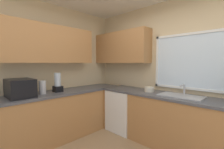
{
  "coord_description": "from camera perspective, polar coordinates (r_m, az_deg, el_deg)",
  "views": [
    {
      "loc": [
        1.19,
        -1.15,
        1.44
      ],
      "look_at": [
        -0.62,
        0.7,
        1.25
      ],
      "focal_mm": 24.5,
      "sensor_mm": 36.0,
      "label": 1
    }
  ],
  "objects": [
    {
      "name": "sink_assembly",
      "position": [
        2.76,
        24.27,
        -7.23
      ],
      "size": [
        0.67,
        0.4,
        0.19
      ],
      "color": "#9EA0A5",
      "rests_on": "counter_run_back"
    },
    {
      "name": "dishwasher",
      "position": [
        3.41,
        4.67,
        -13.07
      ],
      "size": [
        0.6,
        0.6,
        0.86
      ],
      "primitive_type": "cube",
      "color": "white",
      "rests_on": "ground_plane"
    },
    {
      "name": "bowl",
      "position": [
        2.99,
        13.72,
        -5.42
      ],
      "size": [
        0.18,
        0.18,
        0.09
      ],
      "primitive_type": "cylinder",
      "color": "beige",
      "rests_on": "counter_run_back"
    },
    {
      "name": "room_shell",
      "position": [
        2.62,
        -5.86,
        12.99
      ],
      "size": [
        3.83,
        3.53,
        2.68
      ],
      "color": "beige",
      "rests_on": "ground_plane"
    },
    {
      "name": "microwave",
      "position": [
        2.85,
        -31.06,
        -4.36
      ],
      "size": [
        0.48,
        0.36,
        0.29
      ],
      "primitive_type": "cube",
      "color": "black",
      "rests_on": "counter_run_left"
    },
    {
      "name": "counter_run_back",
      "position": [
        2.9,
        22.74,
        -16.07
      ],
      "size": [
        2.92,
        0.65,
        0.9
      ],
      "color": "#AD7542",
      "rests_on": "ground_plane"
    },
    {
      "name": "counter_run_left",
      "position": [
        3.13,
        -22.42,
        -14.57
      ],
      "size": [
        0.65,
        3.14,
        0.9
      ],
      "color": "#AD7542",
      "rests_on": "ground_plane"
    },
    {
      "name": "blender_appliance",
      "position": [
        3.06,
        -19.6,
        -3.12
      ],
      "size": [
        0.15,
        0.15,
        0.36
      ],
      "color": "black",
      "rests_on": "counter_run_left"
    },
    {
      "name": "kettle",
      "position": [
        2.94,
        -24.5,
        -4.42
      ],
      "size": [
        0.12,
        0.12,
        0.24
      ],
      "primitive_type": "cylinder",
      "color": "#B7B7BC",
      "rests_on": "counter_run_left"
    }
  ]
}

